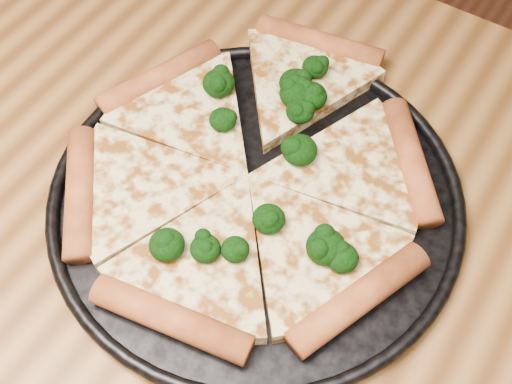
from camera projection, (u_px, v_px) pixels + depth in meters
The scene contains 4 objects.
dining_table at pixel (121, 292), 0.66m from camera, with size 1.20×0.90×0.75m.
pizza_pan at pixel (256, 197), 0.60m from camera, with size 0.37×0.37×0.02m.
pizza at pixel (251, 171), 0.60m from camera, with size 0.35×0.38×0.03m.
broccoli_florets at pixel (277, 149), 0.60m from camera, with size 0.22×0.27×0.03m.
Camera 1 is at (0.27, -0.17, 1.26)m, focal length 47.04 mm.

